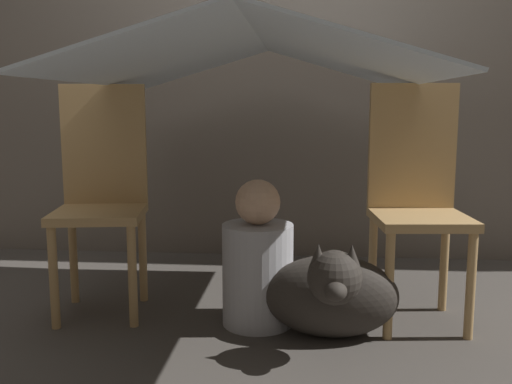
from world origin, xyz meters
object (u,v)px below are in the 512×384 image
chair_left (102,190)px  chair_right (416,195)px  person_front (258,264)px  dog (332,293)px

chair_left → chair_right: bearing=-8.6°
chair_left → person_front: (0.69, -0.13, -0.27)m
chair_right → dog: 0.56m
chair_right → chair_left: bearing=175.1°
chair_right → dog: size_ratio=1.90×
chair_right → person_front: (-0.65, -0.13, -0.27)m
chair_left → dog: size_ratio=1.90×
person_front → dog: bearing=-25.4°
chair_left → person_front: bearing=-19.2°
person_front → dog: person_front is taller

